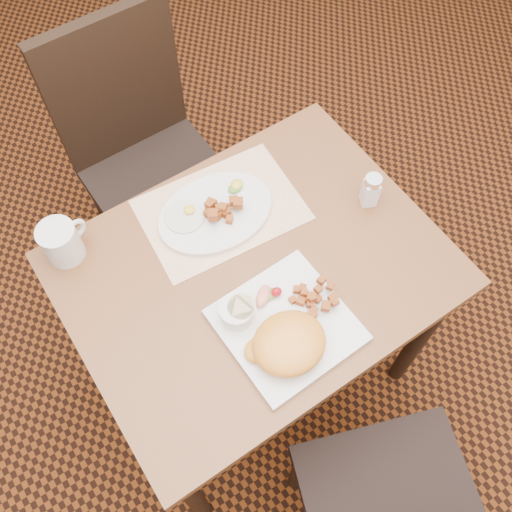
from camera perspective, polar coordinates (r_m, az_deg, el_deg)
The scene contains 15 objects.
ground at distance 2.08m, azimuth -0.07°, elevation -10.93°, with size 8.00×8.00×0.00m, color black.
table at distance 1.48m, azimuth -0.10°, elevation -3.15°, with size 0.90×0.70×0.75m.
chair_far at distance 1.90m, azimuth -11.15°, elevation 10.33°, with size 0.43×0.44×0.97m.
placemat at distance 1.47m, azimuth -3.51°, elevation 4.63°, with size 0.40×0.28×0.00m, color white.
plate_square at distance 1.31m, azimuth 3.05°, elevation -6.93°, with size 0.28×0.28×0.02m, color silver.
plate_oval at distance 1.46m, azimuth -4.07°, elevation 4.32°, with size 0.30×0.23×0.02m, color silver, non-canonical shape.
hollandaise_mound at distance 1.26m, azimuth 3.25°, elevation -8.77°, with size 0.18×0.15×0.06m.
ramekin at distance 1.29m, azimuth -1.93°, elevation -5.57°, with size 0.08×0.08×0.04m.
garnish_sq at distance 1.32m, azimuth 1.17°, elevation -3.89°, with size 0.08×0.06×0.03m.
fried_egg at distance 1.45m, azimuth -7.08°, elevation 4.02°, with size 0.10×0.10×0.02m.
garnish_ov at distance 1.48m, azimuth -2.01°, elevation 7.02°, with size 0.05×0.04×0.02m.
salt_shaker at distance 1.47m, azimuth 11.40°, elevation 6.50°, with size 0.06×0.06×0.10m.
coffee_mug at distance 1.44m, azimuth -18.86°, elevation 1.35°, with size 0.12×0.09×0.10m.
home_fries_sq at distance 1.32m, azimuth 5.79°, elevation -4.34°, with size 0.11×0.10×0.03m.
home_fries_ov at distance 1.43m, azimuth -3.56°, elevation 4.65°, with size 0.11×0.09×0.04m.
Camera 1 is at (-0.36, -0.54, 1.97)m, focal length 40.00 mm.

